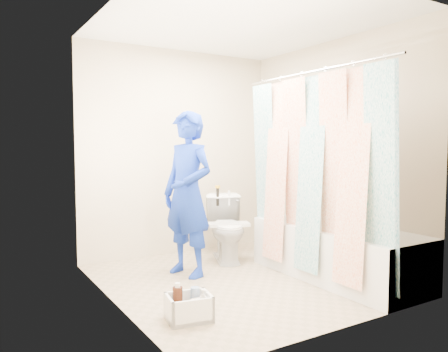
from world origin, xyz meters
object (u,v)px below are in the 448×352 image
toilet (227,228)px  cleaning_caddy (190,308)px  bathtub (336,250)px  plumber (188,194)px

toilet → cleaning_caddy: size_ratio=2.01×
bathtub → plumber: bearing=144.4°
toilet → cleaning_caddy: bearing=-108.6°
bathtub → toilet: 1.25m
bathtub → cleaning_caddy: bathtub is taller
toilet → plumber: 0.82m
plumber → cleaning_caddy: plumber is taller
plumber → cleaning_caddy: bearing=-44.5°
toilet → cleaning_caddy: (-1.13, -1.31, -0.27)m
cleaning_caddy → plumber: bearing=74.6°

